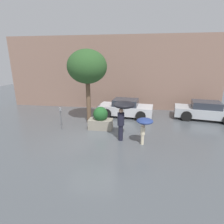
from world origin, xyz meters
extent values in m
plane|color=#51565B|center=(0.00, 0.00, 0.00)|extent=(40.00, 40.00, 0.00)
cube|color=#8C6B5B|center=(0.00, 6.50, 3.00)|extent=(18.00, 0.30, 6.00)
cube|color=gray|center=(0.14, 1.45, 0.30)|extent=(1.44, 0.75, 0.61)
sphere|color=#1E5123|center=(0.14, 1.45, 0.94)|extent=(0.88, 0.88, 0.88)
cylinder|color=#1E1E2D|center=(1.49, 0.02, 0.42)|extent=(0.24, 0.24, 0.83)
cylinder|color=#1E1E2D|center=(1.49, 0.02, 1.16)|extent=(0.35, 0.35, 0.66)
sphere|color=tan|center=(1.49, 0.02, 1.61)|extent=(0.23, 0.23, 0.23)
cylinder|color=#4C4C51|center=(1.63, 0.08, 1.55)|extent=(0.02, 0.02, 0.70)
ellipsoid|color=black|center=(1.63, 0.08, 1.90)|extent=(1.06, 1.06, 0.34)
cylinder|color=beige|center=(2.60, -0.31, 0.26)|extent=(0.15, 0.15, 0.52)
cylinder|color=beige|center=(2.60, -0.31, 0.73)|extent=(0.22, 0.22, 0.41)
sphere|color=beige|center=(2.60, -0.31, 1.01)|extent=(0.14, 0.14, 0.14)
cylinder|color=#4C4C51|center=(2.67, -0.38, 1.00)|extent=(0.02, 0.02, 0.51)
ellipsoid|color=navy|center=(2.67, -0.38, 1.26)|extent=(0.79, 0.79, 0.25)
cube|color=silver|center=(1.46, 4.24, 0.51)|extent=(4.11, 2.15, 0.64)
cube|color=#2D333D|center=(1.46, 4.24, 1.06)|extent=(1.93, 1.64, 0.46)
cylinder|color=black|center=(0.15, 3.55, 0.35)|extent=(0.72, 0.30, 0.70)
cylinder|color=black|center=(0.36, 5.22, 0.35)|extent=(0.72, 0.30, 0.70)
cylinder|color=black|center=(2.57, 3.25, 0.35)|extent=(0.72, 0.30, 0.70)
cylinder|color=black|center=(2.77, 4.93, 0.35)|extent=(0.72, 0.30, 0.70)
cube|color=#B7BCC1|center=(7.09, 4.28, 0.51)|extent=(4.31, 2.40, 0.64)
cube|color=#2D333D|center=(7.09, 4.28, 1.06)|extent=(2.06, 1.74, 0.46)
cylinder|color=black|center=(5.70, 3.68, 0.35)|extent=(0.73, 0.34, 0.70)
cylinder|color=black|center=(6.00, 5.34, 0.35)|extent=(0.73, 0.34, 0.70)
cylinder|color=black|center=(8.48, 4.88, 0.35)|extent=(0.73, 0.34, 0.70)
cylinder|color=brown|center=(-0.85, 2.43, 1.49)|extent=(0.28, 0.28, 2.98)
ellipsoid|color=#2D5628|center=(-0.85, 2.43, 3.66)|extent=(2.46, 2.46, 2.09)
cylinder|color=#595B60|center=(-2.21, 1.08, 0.57)|extent=(0.05, 0.05, 1.15)
cylinder|color=gray|center=(-2.21, 1.08, 1.25)|extent=(0.14, 0.14, 0.20)
camera|label=1|loc=(2.21, -8.35, 4.00)|focal=28.00mm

